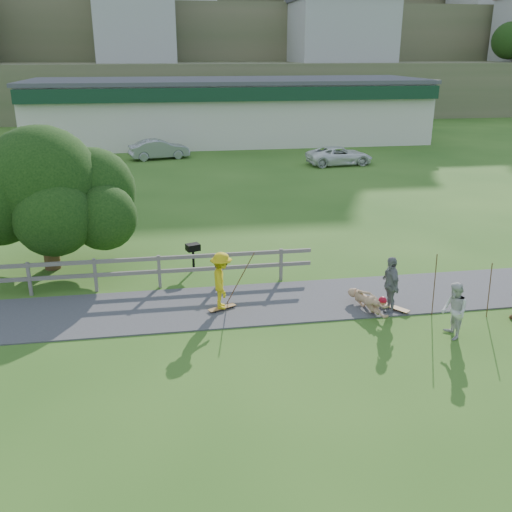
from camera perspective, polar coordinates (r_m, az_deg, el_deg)
The scene contains 19 objects.
ground at distance 15.90m, azimuth -2.23°, elevation -7.27°, with size 260.00×260.00×0.00m, color #2B5819.
path at distance 17.23m, azimuth -2.85°, elevation -4.97°, with size 34.00×3.00×0.04m, color #3D3D40.
fence at distance 18.77m, azimuth -17.68°, elevation -1.46°, with size 15.05×0.10×1.10m.
strip_mall at distance 49.55m, azimuth -2.70°, elevation 14.38°, with size 32.50×10.75×5.10m.
hillside at distance 105.63m, azimuth -9.05°, elevation 23.46°, with size 220.00×67.00×47.50m.
skater_rider at distance 16.62m, azimuth -3.46°, elevation -2.79°, with size 1.10×0.63×1.71m, color gold.
skater_fallen at distance 17.11m, azimuth 11.14°, elevation -4.48°, with size 1.68×0.40×0.61m, color tan.
spectator_a at distance 15.98m, azimuth 19.20°, elevation -5.20°, with size 0.75×0.59×1.55m, color beige.
spectator_b at distance 17.00m, azimuth 13.28°, elevation -2.80°, with size 1.00×0.42×1.71m, color gray.
car_silver at distance 41.69m, azimuth -9.67°, elevation 10.48°, with size 1.46×4.17×1.38m, color #97989E.
car_white at distance 39.32m, azimuth 8.35°, elevation 9.90°, with size 2.05×4.44×1.23m, color white.
tree at distance 20.75m, azimuth -20.29°, elevation 4.47°, with size 6.19×6.19×4.36m, color black, non-canonical shape.
bbq at distance 19.92m, azimuth -6.29°, elevation -0.12°, with size 0.45×0.34×0.97m, color black, non-canonical shape.
longboard_rider at distance 16.95m, azimuth -3.40°, elevation -5.31°, with size 0.87×0.21×0.10m, color #946030, non-canonical shape.
longboard_fallen at distance 17.41m, azimuth 13.68°, elevation -5.15°, with size 0.93×0.23×0.10m, color #946030, non-canonical shape.
helmet at distance 17.68m, azimuth 12.55°, elevation -4.38°, with size 0.26×0.26×0.26m, color #AE0F24.
pole_rider at distance 17.03m, azimuth -1.60°, elevation -1.96°, with size 0.03×0.03×1.84m, color brown.
pole_spec_left at distance 17.05m, azimuth 17.41°, elevation -2.79°, with size 0.03×0.03×1.89m, color brown.
pole_spec_right at distance 17.50m, azimuth 22.30°, elevation -3.20°, with size 0.03×0.03×1.67m, color brown.
Camera 1 is at (-1.66, -14.06, 7.22)m, focal length 40.00 mm.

